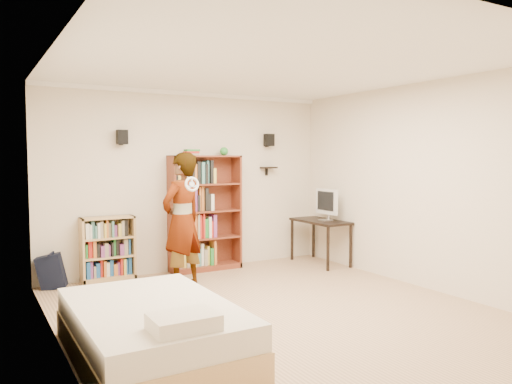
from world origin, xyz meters
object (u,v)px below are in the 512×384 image
Objects in this scene: tall_bookshelf at (205,213)px; person at (182,221)px; computer_desk at (320,242)px; daybed at (152,324)px; low_bookshelf at (108,249)px.

tall_bookshelf is 0.98× the size of person.
daybed is at bearing -147.18° from computer_desk.
computer_desk is 4.24m from daybed.
low_bookshelf is 0.87× the size of computer_desk.
tall_bookshelf is 1.68× the size of computer_desk.
computer_desk is at bearing 32.82° from daybed.
computer_desk is (1.79, -0.52, -0.52)m from tall_bookshelf.
person is (1.07, 1.98, 0.60)m from daybed.
low_bookshelf is 0.50× the size of person.
person is at bearing 61.64° from daybed.
daybed is at bearing -122.17° from tall_bookshelf.
computer_desk is 0.58× the size of person.
person is (-0.70, -0.84, 0.02)m from tall_bookshelf.
computer_desk is 2.58m from person.
computer_desk is 0.53× the size of daybed.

